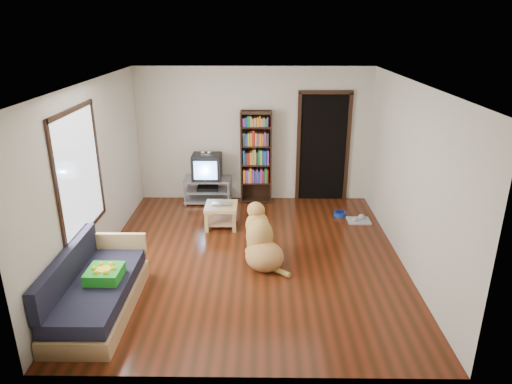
{
  "coord_description": "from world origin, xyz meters",
  "views": [
    {
      "loc": [
        0.15,
        -6.14,
        3.35
      ],
      "look_at": [
        0.07,
        0.43,
        0.9
      ],
      "focal_mm": 32.0,
      "sensor_mm": 36.0,
      "label": 1
    }
  ],
  "objects_px": {
    "dog": "(261,242)",
    "dog_bowl": "(340,214)",
    "coffee_table": "(221,211)",
    "grey_rag": "(359,221)",
    "bookshelf": "(256,152)",
    "sofa": "(95,292)",
    "crt_tv": "(207,166)",
    "green_cushion": "(104,274)",
    "laptop": "(221,205)",
    "tv_stand": "(208,190)"
  },
  "relations": [
    {
      "from": "dog_bowl",
      "to": "sofa",
      "type": "relative_size",
      "value": 0.12
    },
    {
      "from": "dog",
      "to": "dog_bowl",
      "type": "bearing_deg",
      "value": 50.05
    },
    {
      "from": "dog_bowl",
      "to": "tv_stand",
      "type": "distance_m",
      "value": 2.59
    },
    {
      "from": "tv_stand",
      "to": "crt_tv",
      "type": "distance_m",
      "value": 0.47
    },
    {
      "from": "crt_tv",
      "to": "sofa",
      "type": "xyz_separation_m",
      "value": [
        -0.97,
        -3.65,
        -0.48
      ]
    },
    {
      "from": "bookshelf",
      "to": "sofa",
      "type": "distance_m",
      "value": 4.26
    },
    {
      "from": "sofa",
      "to": "coffee_table",
      "type": "distance_m",
      "value": 2.84
    },
    {
      "from": "grey_rag",
      "to": "bookshelf",
      "type": "xyz_separation_m",
      "value": [
        -1.85,
        1.0,
        0.99
      ]
    },
    {
      "from": "sofa",
      "to": "green_cushion",
      "type": "bearing_deg",
      "value": 21.83
    },
    {
      "from": "green_cushion",
      "to": "dog",
      "type": "xyz_separation_m",
      "value": [
        1.9,
        1.2,
        -0.16
      ]
    },
    {
      "from": "coffee_table",
      "to": "grey_rag",
      "type": "bearing_deg",
      "value": 5.24
    },
    {
      "from": "dog_bowl",
      "to": "dog",
      "type": "bearing_deg",
      "value": -129.95
    },
    {
      "from": "coffee_table",
      "to": "bookshelf",
      "type": "bearing_deg",
      "value": 64.22
    },
    {
      "from": "green_cushion",
      "to": "tv_stand",
      "type": "xyz_separation_m",
      "value": [
        0.85,
        3.58,
        -0.22
      ]
    },
    {
      "from": "dog_bowl",
      "to": "tv_stand",
      "type": "height_order",
      "value": "tv_stand"
    },
    {
      "from": "grey_rag",
      "to": "coffee_table",
      "type": "xyz_separation_m",
      "value": [
        -2.44,
        -0.22,
        0.27
      ]
    },
    {
      "from": "tv_stand",
      "to": "dog",
      "type": "height_order",
      "value": "dog"
    },
    {
      "from": "green_cushion",
      "to": "coffee_table",
      "type": "distance_m",
      "value": 2.75
    },
    {
      "from": "coffee_table",
      "to": "dog",
      "type": "bearing_deg",
      "value": -61.16
    },
    {
      "from": "green_cushion",
      "to": "crt_tv",
      "type": "bearing_deg",
      "value": 77.42
    },
    {
      "from": "laptop",
      "to": "crt_tv",
      "type": "bearing_deg",
      "value": 112.3
    },
    {
      "from": "laptop",
      "to": "grey_rag",
      "type": "bearing_deg",
      "value": 11.19
    },
    {
      "from": "bookshelf",
      "to": "dog",
      "type": "xyz_separation_m",
      "value": [
        0.1,
        -2.47,
        -0.67
      ]
    },
    {
      "from": "grey_rag",
      "to": "laptop",
      "type": "bearing_deg",
      "value": -174.06
    },
    {
      "from": "sofa",
      "to": "grey_rag",
      "type": "bearing_deg",
      "value": 35.86
    },
    {
      "from": "tv_stand",
      "to": "crt_tv",
      "type": "height_order",
      "value": "crt_tv"
    },
    {
      "from": "dog_bowl",
      "to": "bookshelf",
      "type": "distance_m",
      "value": 1.97
    },
    {
      "from": "grey_rag",
      "to": "crt_tv",
      "type": "height_order",
      "value": "crt_tv"
    },
    {
      "from": "dog_bowl",
      "to": "crt_tv",
      "type": "xyz_separation_m",
      "value": [
        -2.5,
        0.67,
        0.7
      ]
    },
    {
      "from": "green_cushion",
      "to": "laptop",
      "type": "relative_size",
      "value": 1.19
    },
    {
      "from": "laptop",
      "to": "dog",
      "type": "height_order",
      "value": "dog"
    },
    {
      "from": "bookshelf",
      "to": "coffee_table",
      "type": "relative_size",
      "value": 3.27
    },
    {
      "from": "dog",
      "to": "grey_rag",
      "type": "bearing_deg",
      "value": 40.23
    },
    {
      "from": "crt_tv",
      "to": "laptop",
      "type": "bearing_deg",
      "value": -72.95
    },
    {
      "from": "dog",
      "to": "tv_stand",
      "type": "bearing_deg",
      "value": 113.84
    },
    {
      "from": "grey_rag",
      "to": "dog",
      "type": "relative_size",
      "value": 0.4
    },
    {
      "from": "coffee_table",
      "to": "dog",
      "type": "relative_size",
      "value": 0.55
    },
    {
      "from": "laptop",
      "to": "sofa",
      "type": "height_order",
      "value": "sofa"
    },
    {
      "from": "green_cushion",
      "to": "bookshelf",
      "type": "distance_m",
      "value": 4.12
    },
    {
      "from": "green_cushion",
      "to": "tv_stand",
      "type": "distance_m",
      "value": 3.69
    },
    {
      "from": "grey_rag",
      "to": "coffee_table",
      "type": "relative_size",
      "value": 0.73
    },
    {
      "from": "tv_stand",
      "to": "crt_tv",
      "type": "relative_size",
      "value": 1.55
    },
    {
      "from": "dog",
      "to": "coffee_table",
      "type": "bearing_deg",
      "value": 118.84
    },
    {
      "from": "bookshelf",
      "to": "dog",
      "type": "height_order",
      "value": "bookshelf"
    },
    {
      "from": "laptop",
      "to": "tv_stand",
      "type": "distance_m",
      "value": 1.22
    },
    {
      "from": "green_cushion",
      "to": "sofa",
      "type": "height_order",
      "value": "sofa"
    },
    {
      "from": "dog_bowl",
      "to": "laptop",
      "type": "bearing_deg",
      "value": -166.75
    },
    {
      "from": "dog_bowl",
      "to": "sofa",
      "type": "xyz_separation_m",
      "value": [
        -3.48,
        -2.98,
        0.22
      ]
    },
    {
      "from": "green_cushion",
      "to": "laptop",
      "type": "height_order",
      "value": "green_cushion"
    },
    {
      "from": "sofa",
      "to": "dog_bowl",
      "type": "bearing_deg",
      "value": 40.6
    }
  ]
}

